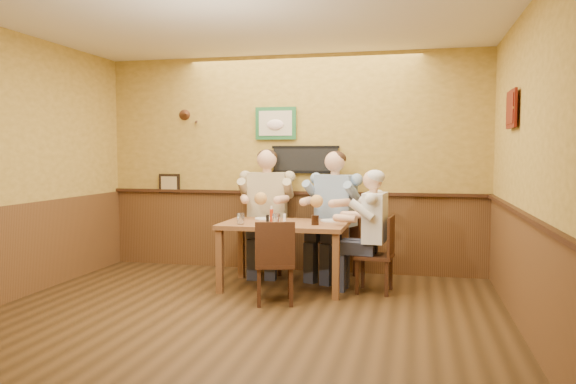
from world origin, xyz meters
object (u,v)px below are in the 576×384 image
object	(u,v)px
diner_white_elder	(375,238)
water_glass_mid	(276,220)
chair_back_right	(336,238)
dining_table	(285,231)
diner_blue_polo	(336,221)
hot_sauce_bottle	(272,215)
diner_tan_shirt	(267,218)
chair_near_side	(275,262)
pepper_shaker	(268,219)
chair_right_end	(375,254)
water_glass_left	(241,219)
salt_shaker	(284,218)
chair_back_left	(267,234)
cola_tumbler	(315,220)

from	to	relation	value
diner_white_elder	water_glass_mid	size ratio (longest dim) A/B	9.28
chair_back_right	dining_table	bearing A→B (deg)	-106.17
dining_table	water_glass_mid	size ratio (longest dim) A/B	10.71
chair_back_right	diner_blue_polo	distance (m)	0.21
diner_blue_polo	hot_sauce_bottle	distance (m)	0.93
dining_table	diner_tan_shirt	xyz separation A→B (m)	(-0.40, 0.76, 0.05)
chair_near_side	pepper_shaker	xyz separation A→B (m)	(-0.23, 0.60, 0.37)
chair_back_right	diner_white_elder	xyz separation A→B (m)	(0.52, -0.65, 0.12)
chair_right_end	water_glass_mid	bearing A→B (deg)	-67.90
chair_right_end	diner_tan_shirt	distance (m)	1.62
chair_near_side	hot_sauce_bottle	bearing A→B (deg)	-88.58
diner_tan_shirt	water_glass_mid	world-z (taller)	diner_tan_shirt
water_glass_mid	hot_sauce_bottle	size ratio (longest dim) A/B	0.79
water_glass_mid	pepper_shaker	bearing A→B (deg)	125.20
water_glass_left	salt_shaker	xyz separation A→B (m)	(0.42, 0.35, -0.02)
water_glass_left	pepper_shaker	distance (m)	0.32
chair_back_left	diner_blue_polo	xyz separation A→B (m)	(0.89, -0.08, 0.20)
hot_sauce_bottle	salt_shaker	xyz separation A→B (m)	(0.13, 0.09, -0.04)
hot_sauce_bottle	diner_white_elder	bearing A→B (deg)	0.55
dining_table	diner_tan_shirt	distance (m)	0.86
chair_back_right	diner_tan_shirt	xyz separation A→B (m)	(-0.89, 0.08, 0.22)
chair_back_left	chair_right_end	distance (m)	1.60
chair_back_left	chair_right_end	size ratio (longest dim) A/B	1.17
chair_back_right	diner_blue_polo	xyz separation A→B (m)	(0.00, 0.00, 0.21)
salt_shaker	chair_back_right	bearing A→B (deg)	48.04
diner_blue_polo	water_glass_mid	bearing A→B (deg)	-98.41
diner_white_elder	water_glass_mid	bearing A→B (deg)	-67.90
chair_back_right	water_glass_mid	world-z (taller)	chair_back_right
dining_table	chair_near_side	bearing A→B (deg)	-85.80
dining_table	pepper_shaker	xyz separation A→B (m)	(-0.19, -0.06, 0.14)
chair_right_end	water_glass_left	bearing A→B (deg)	-73.59
diner_tan_shirt	diner_white_elder	size ratio (longest dim) A/B	1.17
cola_tumbler	hot_sauce_bottle	size ratio (longest dim) A/B	0.65
chair_near_side	pepper_shaker	size ratio (longest dim) A/B	9.76
dining_table	diner_white_elder	distance (m)	1.01
water_glass_mid	chair_back_right	bearing A→B (deg)	61.76
chair_back_right	diner_blue_polo	size ratio (longest dim) A/B	0.70
chair_back_left	diner_white_elder	bearing A→B (deg)	-32.86
diner_tan_shirt	diner_white_elder	distance (m)	1.60
chair_back_right	diner_white_elder	distance (m)	0.84
salt_shaker	chair_back_left	bearing A→B (deg)	119.97
chair_back_right	pepper_shaker	size ratio (longest dim) A/B	11.14
water_glass_left	chair_right_end	bearing A→B (deg)	10.70
chair_near_side	water_glass_left	world-z (taller)	water_glass_left
diner_tan_shirt	pepper_shaker	distance (m)	0.84
dining_table	cola_tumbler	xyz separation A→B (m)	(0.37, -0.14, 0.15)
cola_tumbler	water_glass_left	bearing A→B (deg)	-171.90
hot_sauce_bottle	dining_table	bearing A→B (deg)	-3.68
diner_white_elder	salt_shaker	bearing A→B (deg)	-88.60
dining_table	pepper_shaker	bearing A→B (deg)	-163.46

